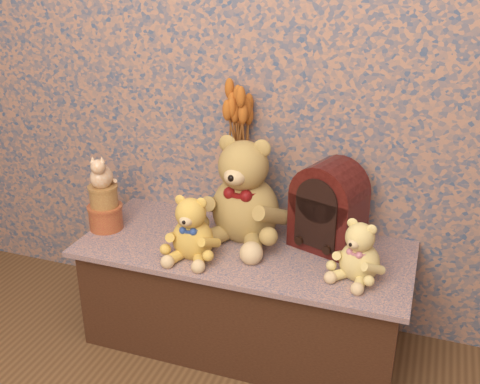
{
  "coord_description": "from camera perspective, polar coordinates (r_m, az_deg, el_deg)",
  "views": [
    {
      "loc": [
        0.6,
        -0.5,
        1.43
      ],
      "look_at": [
        0.0,
        1.19,
        0.66
      ],
      "focal_mm": 42.21,
      "sensor_mm": 36.0,
      "label": 1
    }
  ],
  "objects": [
    {
      "name": "teddy_small",
      "position": [
        1.91,
        12.1,
        -5.49
      ],
      "size": [
        0.25,
        0.26,
        0.23
      ],
      "primitive_type": null,
      "rotation": [
        0.0,
        0.0,
        -0.39
      ],
      "color": "tan",
      "rests_on": "display_shelf"
    },
    {
      "name": "display_shelf",
      "position": [
        2.22,
        0.44,
        -10.27
      ],
      "size": [
        1.23,
        0.53,
        0.42
      ],
      "primitive_type": "cube",
      "color": "navy",
      "rests_on": "ground"
    },
    {
      "name": "cat_figurine",
      "position": [
        2.2,
        -13.89,
        2.18
      ],
      "size": [
        0.13,
        0.13,
        0.14
      ],
      "primitive_type": null,
      "rotation": [
        0.0,
        0.0,
        0.32
      ],
      "color": "silver",
      "rests_on": "biscuit_tin_upper"
    },
    {
      "name": "teddy_large",
      "position": [
        2.09,
        0.56,
        0.8
      ],
      "size": [
        0.37,
        0.43,
        0.43
      ],
      "primitive_type": null,
      "rotation": [
        0.0,
        0.0,
        -0.07
      ],
      "color": "olive",
      "rests_on": "display_shelf"
    },
    {
      "name": "teddy_medium",
      "position": [
        2.0,
        -4.84,
        -3.23
      ],
      "size": [
        0.21,
        0.25,
        0.25
      ],
      "primitive_type": null,
      "rotation": [
        0.0,
        0.0,
        0.05
      ],
      "color": "gold",
      "rests_on": "display_shelf"
    },
    {
      "name": "cathedral_radio",
      "position": [
        2.06,
        8.97,
        -1.29
      ],
      "size": [
        0.28,
        0.24,
        0.33
      ],
      "primitive_type": null,
      "rotation": [
        0.0,
        0.0,
        -0.33
      ],
      "color": "#370C0A",
      "rests_on": "display_shelf"
    },
    {
      "name": "biscuit_tin_lower",
      "position": [
        2.28,
        -13.41,
        -2.5
      ],
      "size": [
        0.17,
        0.17,
        0.09
      ],
      "primitive_type": "cylinder",
      "rotation": [
        0.0,
        0.0,
        -0.36
      ],
      "color": "#B77035",
      "rests_on": "display_shelf"
    },
    {
      "name": "biscuit_tin_upper",
      "position": [
        2.24,
        -13.62,
        -0.44
      ],
      "size": [
        0.14,
        0.14,
        0.08
      ],
      "primitive_type": "cylinder",
      "rotation": [
        0.0,
        0.0,
        -0.38
      ],
      "color": "tan",
      "rests_on": "biscuit_tin_lower"
    },
    {
      "name": "ceramic_vase",
      "position": [
        2.24,
        -0.15,
        -0.57
      ],
      "size": [
        0.14,
        0.14,
        0.21
      ],
      "primitive_type": "cylinder",
      "rotation": [
        0.0,
        0.0,
        -0.13
      ],
      "color": "tan",
      "rests_on": "display_shelf"
    },
    {
      "name": "dried_stalks",
      "position": [
        2.13,
        -0.16,
        7.65
      ],
      "size": [
        0.31,
        0.31,
        0.45
      ],
      "primitive_type": null,
      "rotation": [
        0.0,
        0.0,
        -0.37
      ],
      "color": "#B65A1D",
      "rests_on": "ceramic_vase"
    }
  ]
}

